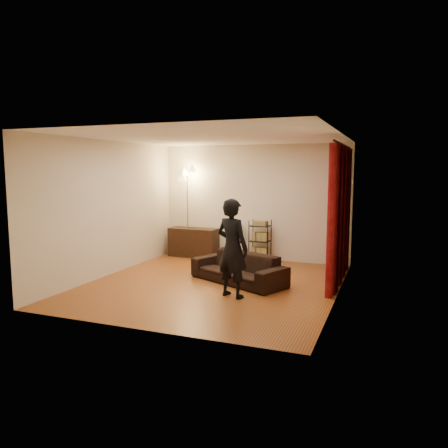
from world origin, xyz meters
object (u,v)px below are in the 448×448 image
at_px(person, 232,248).
at_px(floor_lamp, 187,212).
at_px(storage_boxes, 234,242).
at_px(sofa, 238,268).
at_px(media_cabinet, 194,242).
at_px(wire_shelf, 260,241).

bearing_deg(person, floor_lamp, -33.29).
bearing_deg(storage_boxes, sofa, -68.24).
bearing_deg(storage_boxes, floor_lamp, -175.33).
bearing_deg(person, sofa, -58.13).
relative_size(sofa, media_cabinet, 1.59).
bearing_deg(floor_lamp, media_cabinet, 4.39).
distance_m(media_cabinet, floor_lamp, 0.76).
xyz_separation_m(sofa, media_cabinet, (-1.84, 1.94, 0.07)).
height_order(person, storage_boxes, person).
bearing_deg(media_cabinet, floor_lamp, -174.07).
distance_m(person, media_cabinet, 3.55).
distance_m(storage_boxes, floor_lamp, 1.37).
height_order(person, media_cabinet, person).
relative_size(person, media_cabinet, 1.38).
bearing_deg(media_cabinet, person, -52.77).
xyz_separation_m(sofa, person, (0.21, -0.92, 0.55)).
relative_size(sofa, wire_shelf, 1.97).
xyz_separation_m(person, storage_boxes, (-1.02, 2.94, -0.41)).
bearing_deg(sofa, floor_lamp, 160.85).
height_order(person, floor_lamp, floor_lamp).
relative_size(person, storage_boxes, 1.98).
relative_size(wire_shelf, floor_lamp, 0.44).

